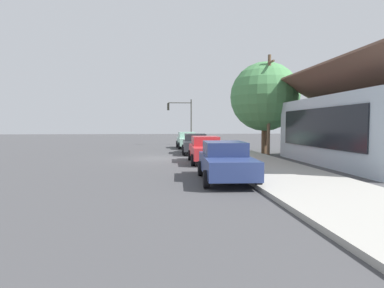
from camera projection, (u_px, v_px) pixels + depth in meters
name	position (u px, v px, depth m)	size (l,w,h in m)	color
ground_plane	(159.00, 158.00, 21.82)	(120.00, 120.00, 0.00)	#424244
sidewalk_curb	(239.00, 156.00, 22.37)	(60.00, 4.20, 0.16)	#A3A099
car_seafoam	(187.00, 140.00, 31.39)	(4.36, 2.03, 1.59)	#9ED1BC
car_charcoal	(195.00, 144.00, 25.20)	(4.49, 2.28, 1.59)	#2D3035
car_cherry	(206.00, 149.00, 19.38)	(4.59, 2.10, 1.59)	red
car_navy	(226.00, 161.00, 13.07)	(4.75, 2.27, 1.59)	navy
storefront_building	(370.00, 129.00, 18.10)	(11.64, 6.52, 5.67)	#ADBCC6
shade_tree	(265.00, 97.00, 25.27)	(5.46, 5.46, 7.27)	brown
traffic_light_main	(182.00, 114.00, 36.01)	(0.37, 2.79, 5.20)	#383833
utility_pole_wooden	(269.00, 103.00, 23.76)	(1.80, 0.24, 7.50)	brown
fire_hydrant_red	(216.00, 149.00, 23.50)	(0.22, 0.22, 0.71)	red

